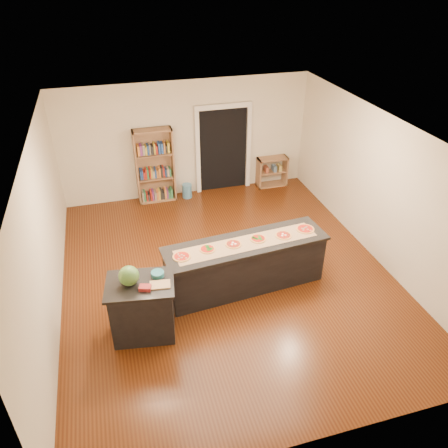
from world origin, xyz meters
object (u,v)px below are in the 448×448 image
object	(u,v)px
bookshelf	(155,166)
watermelon	(129,276)
low_shelf	(272,172)
side_counter	(143,308)
kitchen_island	(245,264)
waste_bin	(187,191)

from	to	relation	value
bookshelf	watermelon	xyz separation A→B (m)	(-0.98, -4.34, 0.26)
bookshelf	low_shelf	xyz separation A→B (m)	(2.99, -0.00, -0.52)
side_counter	low_shelf	size ratio (longest dim) A/B	1.32
bookshelf	low_shelf	bearing A→B (deg)	-0.09
kitchen_island	waste_bin	size ratio (longest dim) A/B	8.31
bookshelf	waste_bin	xyz separation A→B (m)	(0.73, -0.06, -0.73)
watermelon	waste_bin	bearing A→B (deg)	68.24
waste_bin	low_shelf	bearing A→B (deg)	1.43
waste_bin	bookshelf	bearing A→B (deg)	175.20
bookshelf	low_shelf	size ratio (longest dim) A/B	2.34
low_shelf	bookshelf	bearing A→B (deg)	179.91
waste_bin	watermelon	size ratio (longest dim) A/B	1.14
watermelon	bookshelf	bearing A→B (deg)	77.28
kitchen_island	side_counter	world-z (taller)	side_counter
kitchen_island	bookshelf	xyz separation A→B (m)	(-1.05, 3.70, 0.42)
side_counter	low_shelf	bearing A→B (deg)	57.27
bookshelf	watermelon	world-z (taller)	bookshelf
watermelon	kitchen_island	bearing A→B (deg)	17.57
kitchen_island	low_shelf	bearing A→B (deg)	57.08
kitchen_island	side_counter	size ratio (longest dim) A/B	2.84
kitchen_island	waste_bin	distance (m)	3.67
side_counter	watermelon	bearing A→B (deg)	177.98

